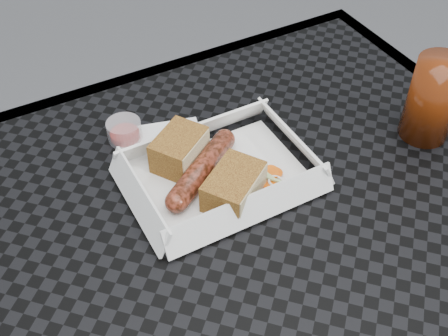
# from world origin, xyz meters

# --- Properties ---
(patio_table) EXTENTS (0.80, 0.80, 0.74)m
(patio_table) POSITION_xyz_m (0.00, 0.00, 0.67)
(patio_table) COLOR black
(patio_table) RESTS_ON ground
(food_tray) EXTENTS (0.22, 0.15, 0.00)m
(food_tray) POSITION_xyz_m (-0.02, 0.11, 0.75)
(food_tray) COLOR white
(food_tray) RESTS_ON patio_table
(bratwurst) EXTENTS (0.14, 0.10, 0.03)m
(bratwurst) POSITION_xyz_m (-0.04, 0.12, 0.76)
(bratwurst) COLOR maroon
(bratwurst) RESTS_ON food_tray
(bread_near) EXTENTS (0.09, 0.09, 0.05)m
(bread_near) POSITION_xyz_m (-0.06, 0.16, 0.77)
(bread_near) COLOR olive
(bread_near) RESTS_ON food_tray
(bread_far) EXTENTS (0.10, 0.09, 0.04)m
(bread_far) POSITION_xyz_m (-0.03, 0.07, 0.77)
(bread_far) COLOR olive
(bread_far) RESTS_ON food_tray
(veg_garnish) EXTENTS (0.03, 0.03, 0.00)m
(veg_garnish) POSITION_xyz_m (0.03, 0.07, 0.75)
(veg_garnish) COLOR #E8570A
(veg_garnish) RESTS_ON food_tray
(napkin) EXTENTS (0.15, 0.15, 0.00)m
(napkin) POSITION_xyz_m (-0.07, 0.20, 0.75)
(napkin) COLOR white
(napkin) RESTS_ON patio_table
(condiment_cup_sauce) EXTENTS (0.05, 0.05, 0.03)m
(condiment_cup_sauce) POSITION_xyz_m (-0.11, 0.25, 0.76)
(condiment_cup_sauce) COLOR maroon
(condiment_cup_sauce) RESTS_ON patio_table
(condiment_cup_empty) EXTENTS (0.05, 0.05, 0.03)m
(condiment_cup_empty) POSITION_xyz_m (-0.04, 0.18, 0.76)
(condiment_cup_empty) COLOR silver
(condiment_cup_empty) RESTS_ON patio_table
(drink_glass) EXTENTS (0.07, 0.07, 0.13)m
(drink_glass) POSITION_xyz_m (0.28, 0.05, 0.81)
(drink_glass) COLOR #4D1A06
(drink_glass) RESTS_ON patio_table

